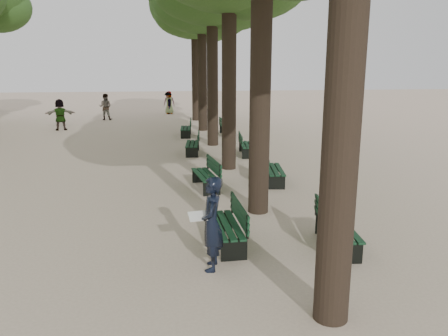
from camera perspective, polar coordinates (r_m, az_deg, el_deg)
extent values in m
plane|color=beige|center=(8.52, -1.14, -12.64)|extent=(120.00, 120.00, 0.00)
cylinder|color=#33261C|center=(6.12, 15.61, 13.09)|extent=(0.52, 0.52, 7.50)
cylinder|color=#33261C|center=(10.89, 4.82, 13.34)|extent=(0.52, 0.52, 7.50)
cylinder|color=#33261C|center=(15.80, 0.66, 13.31)|extent=(0.52, 0.52, 7.50)
cylinder|color=#33261C|center=(20.76, -1.52, 13.27)|extent=(0.52, 0.52, 7.50)
cylinder|color=#33261C|center=(25.73, -2.86, 13.24)|extent=(0.52, 0.52, 7.50)
cylinder|color=#33261C|center=(30.71, -3.76, 13.21)|extent=(0.52, 0.52, 7.50)
ellipsoid|color=#254C1A|center=(30.97, -3.88, 20.54)|extent=(6.00, 6.00, 4.50)
cube|color=black|center=(9.34, 0.28, -8.74)|extent=(0.57, 1.81, 0.45)
cube|color=black|center=(9.26, 0.28, -7.44)|extent=(0.59, 1.81, 0.04)
cube|color=black|center=(9.22, 2.00, -5.76)|extent=(0.09, 1.80, 0.40)
cube|color=black|center=(13.51, -2.49, -1.79)|extent=(0.75, 1.85, 0.45)
cube|color=black|center=(13.46, -2.50, -0.86)|extent=(0.77, 1.85, 0.04)
cube|color=black|center=(13.46, -1.35, 0.33)|extent=(0.27, 1.79, 0.40)
cube|color=black|center=(18.92, -4.19, 2.52)|extent=(0.72, 1.85, 0.45)
cube|color=black|center=(18.88, -4.20, 3.19)|extent=(0.74, 1.85, 0.04)
cube|color=black|center=(18.83, -3.36, 4.01)|extent=(0.24, 1.79, 0.40)
cube|color=black|center=(23.76, -5.04, 4.68)|extent=(0.67, 1.84, 0.45)
cube|color=black|center=(23.73, -5.05, 5.22)|extent=(0.69, 1.84, 0.04)
cube|color=black|center=(23.69, -4.39, 5.88)|extent=(0.19, 1.80, 0.40)
cube|color=black|center=(9.53, 14.67, -8.73)|extent=(0.70, 1.84, 0.45)
cube|color=black|center=(9.45, 14.75, -7.46)|extent=(0.72, 1.85, 0.04)
cube|color=black|center=(9.28, 13.19, -5.98)|extent=(0.22, 1.79, 0.40)
cube|color=black|center=(14.27, 6.58, -1.05)|extent=(0.76, 1.85, 0.45)
cube|color=black|center=(14.22, 6.61, -0.17)|extent=(0.78, 1.86, 0.04)
cube|color=black|center=(14.13, 5.51, 0.89)|extent=(0.28, 1.79, 0.40)
cube|color=black|center=(18.64, 3.02, 2.37)|extent=(0.70, 1.84, 0.45)
cube|color=black|center=(18.60, 3.03, 3.05)|extent=(0.72, 1.85, 0.04)
cube|color=black|center=(18.53, 2.17, 3.87)|extent=(0.22, 1.79, 0.40)
cube|color=black|center=(24.13, 0.42, 4.86)|extent=(0.58, 1.82, 0.45)
cube|color=black|center=(24.10, 0.42, 5.39)|extent=(0.60, 1.82, 0.04)
cube|color=black|center=(24.01, -0.24, 6.01)|extent=(0.10, 1.80, 0.40)
imported|color=black|center=(8.07, -1.62, -7.31)|extent=(0.47, 0.76, 1.77)
cube|color=white|center=(7.99, -3.42, -6.29)|extent=(0.37, 0.29, 0.12)
imported|color=#262628|center=(27.67, -20.61, 6.55)|extent=(1.75, 0.68, 1.84)
imported|color=#262628|center=(32.11, -15.23, 7.72)|extent=(0.94, 0.50, 1.83)
imported|color=#262628|center=(35.15, -7.28, 8.42)|extent=(0.41, 1.14, 1.73)
imported|color=#262628|center=(35.25, -7.17, 8.49)|extent=(0.90, 0.42, 1.80)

